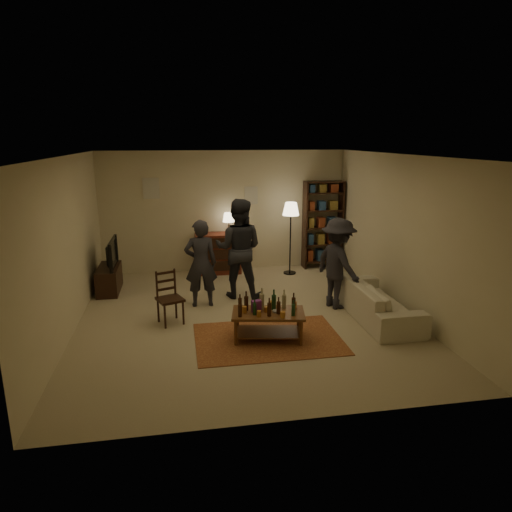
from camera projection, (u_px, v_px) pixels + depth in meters
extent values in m
plane|color=#C6B793|center=(245.00, 317.00, 7.79)|extent=(6.00, 6.00, 0.00)
plane|color=beige|center=(225.00, 211.00, 10.31)|extent=(5.50, 0.00, 5.50)
plane|color=beige|center=(67.00, 247.00, 6.99)|extent=(0.00, 6.00, 6.00)
plane|color=beige|center=(401.00, 234.00, 7.91)|extent=(0.00, 6.00, 6.00)
plane|color=beige|center=(288.00, 304.00, 4.59)|extent=(5.50, 0.00, 5.50)
plane|color=white|center=(244.00, 155.00, 7.11)|extent=(6.00, 6.00, 0.00)
cube|color=beige|center=(151.00, 188.00, 9.88)|extent=(0.35, 0.03, 0.45)
cube|color=beige|center=(251.00, 195.00, 10.30)|extent=(0.30, 0.03, 0.40)
cube|color=brown|center=(268.00, 339.00, 6.94)|extent=(2.20, 1.50, 0.01)
cube|color=brown|center=(268.00, 313.00, 6.83)|extent=(1.16, 0.77, 0.04)
cube|color=brown|center=(268.00, 332.00, 6.91)|extent=(1.05, 0.66, 0.02)
cylinder|color=brown|center=(236.00, 333.00, 6.67)|extent=(0.05, 0.05, 0.40)
cylinder|color=brown|center=(301.00, 333.00, 6.66)|extent=(0.05, 0.05, 0.40)
cylinder|color=brown|center=(237.00, 321.00, 7.12)|extent=(0.05, 0.05, 0.40)
cylinder|color=brown|center=(299.00, 321.00, 7.11)|extent=(0.05, 0.05, 0.40)
cylinder|color=#B66F2A|center=(244.00, 310.00, 6.78)|extent=(0.07, 0.07, 0.10)
cylinder|color=#B66F2A|center=(259.00, 314.00, 6.64)|extent=(0.07, 0.07, 0.09)
cylinder|color=#B66F2A|center=(272.00, 304.00, 6.98)|extent=(0.07, 0.07, 0.11)
cylinder|color=#B66F2A|center=(283.00, 315.00, 6.60)|extent=(0.07, 0.07, 0.09)
cylinder|color=#B66F2A|center=(295.00, 305.00, 6.97)|extent=(0.07, 0.07, 0.10)
cylinder|color=#B66F2A|center=(266.00, 309.00, 6.82)|extent=(0.06, 0.06, 0.08)
cube|color=#722E7E|center=(256.00, 306.00, 6.82)|extent=(0.15, 0.11, 0.18)
cylinder|color=gray|center=(276.00, 312.00, 6.80)|extent=(0.12, 0.12, 0.03)
cube|color=#321A10|center=(170.00, 299.00, 7.43)|extent=(0.50, 0.50, 0.04)
cylinder|color=#321A10|center=(165.00, 317.00, 7.27)|extent=(0.04, 0.04, 0.40)
cylinder|color=#321A10|center=(183.00, 313.00, 7.43)|extent=(0.04, 0.04, 0.40)
cylinder|color=#321A10|center=(158.00, 310.00, 7.53)|extent=(0.04, 0.04, 0.40)
cylinder|color=#321A10|center=(176.00, 307.00, 7.69)|extent=(0.04, 0.04, 0.40)
cube|color=#321A10|center=(166.00, 282.00, 7.49)|extent=(0.30, 0.14, 0.46)
cube|color=#321A10|center=(109.00, 279.00, 9.03)|extent=(0.40, 1.00, 0.50)
imported|color=black|center=(108.00, 253.00, 8.90)|extent=(0.13, 0.97, 0.56)
cube|color=maroon|center=(218.00, 253.00, 10.24)|extent=(1.00, 0.48, 0.90)
cube|color=#321A10|center=(219.00, 266.00, 10.06)|extent=(0.92, 0.02, 0.22)
cube|color=#321A10|center=(219.00, 255.00, 9.99)|extent=(0.92, 0.02, 0.22)
cube|color=#321A10|center=(219.00, 243.00, 9.92)|extent=(0.92, 0.02, 0.22)
cylinder|color=#321A10|center=(229.00, 232.00, 10.16)|extent=(0.12, 0.12, 0.04)
cylinder|color=#321A10|center=(229.00, 227.00, 10.13)|extent=(0.02, 0.02, 0.22)
cone|color=#FFE5B2|center=(228.00, 217.00, 10.07)|extent=(0.26, 0.26, 0.20)
cube|color=#321A10|center=(305.00, 226.00, 10.49)|extent=(0.04, 0.34, 2.00)
cube|color=#321A10|center=(340.00, 225.00, 10.63)|extent=(0.04, 0.34, 2.00)
cube|color=#321A10|center=(321.00, 260.00, 10.78)|extent=(0.90, 0.34, 0.03)
cube|color=#321A10|center=(322.00, 244.00, 10.68)|extent=(0.90, 0.34, 0.03)
cube|color=#321A10|center=(323.00, 227.00, 10.57)|extent=(0.90, 0.34, 0.03)
cube|color=#321A10|center=(323.00, 210.00, 10.47)|extent=(0.90, 0.34, 0.03)
cube|color=#321A10|center=(324.00, 193.00, 10.37)|extent=(0.90, 0.34, 0.03)
cube|color=#321A10|center=(324.00, 182.00, 10.31)|extent=(0.90, 0.34, 0.03)
cube|color=brown|center=(309.00, 255.00, 10.69)|extent=(0.12, 0.22, 0.26)
cube|color=navy|center=(320.00, 255.00, 10.73)|extent=(0.15, 0.22, 0.26)
cube|color=olive|center=(331.00, 254.00, 10.78)|extent=(0.18, 0.22, 0.26)
cube|color=navy|center=(310.00, 239.00, 10.59)|extent=(0.12, 0.22, 0.24)
cube|color=olive|center=(320.00, 238.00, 10.63)|extent=(0.15, 0.22, 0.24)
cube|color=brown|center=(331.00, 238.00, 10.68)|extent=(0.18, 0.22, 0.24)
cube|color=olive|center=(310.00, 222.00, 10.49)|extent=(0.12, 0.22, 0.22)
cube|color=brown|center=(321.00, 222.00, 10.53)|extent=(0.15, 0.22, 0.22)
cube|color=navy|center=(332.00, 222.00, 10.58)|extent=(0.18, 0.22, 0.22)
cube|color=brown|center=(311.00, 206.00, 10.39)|extent=(0.12, 0.22, 0.20)
cube|color=navy|center=(321.00, 205.00, 10.44)|extent=(0.15, 0.22, 0.20)
cube|color=olive|center=(333.00, 205.00, 10.48)|extent=(0.18, 0.22, 0.20)
cube|color=navy|center=(311.00, 188.00, 10.30)|extent=(0.12, 0.22, 0.18)
cube|color=olive|center=(322.00, 188.00, 10.34)|extent=(0.15, 0.22, 0.18)
cube|color=brown|center=(333.00, 188.00, 10.38)|extent=(0.18, 0.22, 0.18)
cylinder|color=black|center=(290.00, 273.00, 10.27)|extent=(0.28, 0.28, 0.03)
cylinder|color=black|center=(290.00, 243.00, 10.10)|extent=(0.03, 0.03, 1.42)
cone|color=#FFE5B2|center=(291.00, 209.00, 9.91)|extent=(0.36, 0.36, 0.28)
imported|color=beige|center=(377.00, 300.00, 7.70)|extent=(0.81, 2.08, 0.61)
imported|color=#27272F|center=(201.00, 263.00, 8.13)|extent=(0.58, 0.39, 1.59)
imported|color=#26272D|center=(239.00, 249.00, 8.58)|extent=(1.09, 0.96, 1.89)
imported|color=#25242C|center=(338.00, 263.00, 8.06)|extent=(0.92, 1.19, 1.62)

